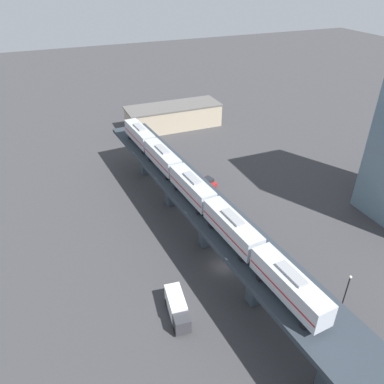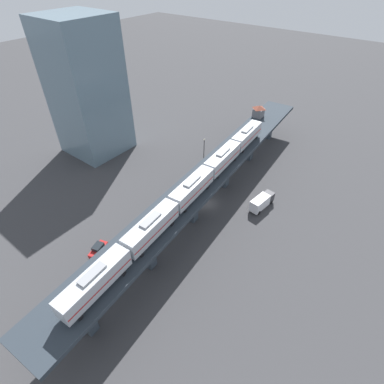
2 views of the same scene
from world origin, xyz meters
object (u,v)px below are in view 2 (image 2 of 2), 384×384
street_lamp (204,148)px  street_car_green (153,211)px  street_car_red (98,249)px  signal_hut (259,111)px  office_tower (87,90)px  subway_train (192,188)px  delivery_truck (262,202)px  street_car_black (216,156)px

street_lamp → street_car_green: bearing=99.2°
street_car_red → street_lamp: size_ratio=0.68×
signal_hut → street_car_green: signal_hut is taller
signal_hut → office_tower: office_tower is taller
street_car_red → street_car_green: bearing=-94.1°
subway_train → delivery_truck: bearing=-119.3°
delivery_truck → street_lamp: street_lamp is taller
street_lamp → office_tower: 35.47m
street_car_green → street_car_red: (1.04, 14.72, 0.00)m
subway_train → street_car_green: subway_train is taller
street_car_red → street_lamp: street_lamp is taller
office_tower → street_car_black: bearing=-153.0°
subway_train → delivery_truck: size_ratio=8.41×
street_car_green → street_car_red: bearing=85.9°
signal_hut → street_lamp: bearing=69.5°
signal_hut → street_car_red: (3.59, 58.22, -9.66)m
street_car_green → signal_hut: bearing=-93.4°
delivery_truck → signal_hut: bearing=-58.6°
signal_hut → office_tower: bearing=41.1°
delivery_truck → street_lamp: 24.20m
street_car_black → street_car_green: bearing=93.6°
street_car_green → street_lamp: street_lamp is taller
subway_train → street_car_red: size_ratio=13.19×
street_car_red → office_tower: size_ratio=0.13×
street_car_red → signal_hut: bearing=-93.5°
subway_train → signal_hut: size_ratio=17.95×
street_car_red → delivery_truck: bearing=-121.3°
subway_train → street_lamp: subway_train is taller
street_car_red → subway_train: bearing=-123.1°
street_car_green → delivery_truck: bearing=-136.8°
street_lamp → street_car_black: bearing=-133.1°
office_tower → signal_hut: bearing=-138.9°
subway_train → street_car_black: (11.59, -26.21, -10.40)m
street_car_green → delivery_truck: 25.41m
signal_hut → street_car_black: (4.30, 15.35, -9.66)m
signal_hut → office_tower: (36.26, 31.67, 7.40)m
delivery_truck → street_lamp: bearing=-20.0°
street_car_black → street_lamp: 4.70m
delivery_truck → street_car_black: bearing=-28.0°
street_lamp → office_tower: bearing=25.0°
street_car_black → office_tower: (31.96, 16.32, 17.06)m
signal_hut → street_car_red: size_ratio=0.73×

